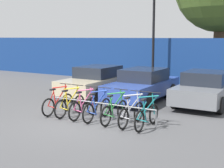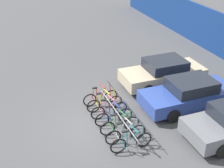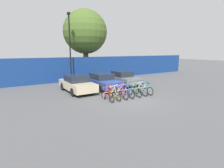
{
  "view_description": "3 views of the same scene",
  "coord_description": "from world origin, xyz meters",
  "px_view_note": "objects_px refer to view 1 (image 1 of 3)",
  "views": [
    {
      "loc": [
        5.92,
        -8.02,
        2.79
      ],
      "look_at": [
        0.66,
        0.83,
        1.22
      ],
      "focal_mm": 50.0,
      "sensor_mm": 36.0,
      "label": 1
    },
    {
      "loc": [
        10.53,
        -3.49,
        7.83
      ],
      "look_at": [
        -0.73,
        0.83,
        1.38
      ],
      "focal_mm": 50.0,
      "sensor_mm": 36.0,
      "label": 2
    },
    {
      "loc": [
        -7.46,
        -9.47,
        3.38
      ],
      "look_at": [
        -0.15,
        1.96,
        0.82
      ],
      "focal_mm": 28.0,
      "sensor_mm": 36.0,
      "label": 3
    }
  ],
  "objects_px": {
    "bicycle_silver": "(131,114)",
    "car_grey": "(205,89)",
    "lamp_post": "(154,15)",
    "bike_rack": "(101,105)",
    "bicycle_pink": "(84,107)",
    "bicycle_red": "(58,103)",
    "bicycle_blue": "(97,109)",
    "bicycle_green": "(114,111)",
    "bicycle_yellow": "(70,105)",
    "car_blue": "(143,85)",
    "car_beige": "(97,81)",
    "bicycle_teal": "(147,116)"
  },
  "relations": [
    {
      "from": "bicycle_silver",
      "to": "lamp_post",
      "type": "bearing_deg",
      "value": 110.05
    },
    {
      "from": "bicycle_silver",
      "to": "car_blue",
      "type": "bearing_deg",
      "value": 111.05
    },
    {
      "from": "bike_rack",
      "to": "bicycle_teal",
      "type": "height_order",
      "value": "bicycle_teal"
    },
    {
      "from": "car_grey",
      "to": "bicycle_red",
      "type": "bearing_deg",
      "value": -135.94
    },
    {
      "from": "bicycle_yellow",
      "to": "bicycle_pink",
      "type": "relative_size",
      "value": 1.0
    },
    {
      "from": "bicycle_teal",
      "to": "car_beige",
      "type": "height_order",
      "value": "car_beige"
    },
    {
      "from": "bicycle_yellow",
      "to": "bike_rack",
      "type": "bearing_deg",
      "value": 9.68
    },
    {
      "from": "bicycle_yellow",
      "to": "car_blue",
      "type": "height_order",
      "value": "car_blue"
    },
    {
      "from": "bicycle_red",
      "to": "car_grey",
      "type": "xyz_separation_m",
      "value": [
        4.25,
        4.11,
        0.31
      ]
    },
    {
      "from": "car_beige",
      "to": "car_grey",
      "type": "height_order",
      "value": "same"
    },
    {
      "from": "bicycle_green",
      "to": "lamp_post",
      "type": "xyz_separation_m",
      "value": [
        -2.1,
        7.97,
        3.58
      ]
    },
    {
      "from": "bicycle_silver",
      "to": "bicycle_pink",
      "type": "bearing_deg",
      "value": -178.76
    },
    {
      "from": "car_beige",
      "to": "car_blue",
      "type": "xyz_separation_m",
      "value": [
        2.39,
        -0.0,
        0.0
      ]
    },
    {
      "from": "lamp_post",
      "to": "bike_rack",
      "type": "bearing_deg",
      "value": -79.23
    },
    {
      "from": "bicycle_red",
      "to": "bicycle_pink",
      "type": "distance_m",
      "value": 1.16
    },
    {
      "from": "bicycle_green",
      "to": "car_beige",
      "type": "distance_m",
      "value": 4.87
    },
    {
      "from": "bicycle_green",
      "to": "bicycle_yellow",
      "type": "bearing_deg",
      "value": -176.48
    },
    {
      "from": "car_blue",
      "to": "car_grey",
      "type": "relative_size",
      "value": 1.12
    },
    {
      "from": "bicycle_pink",
      "to": "bicycle_teal",
      "type": "xyz_separation_m",
      "value": [
        2.38,
        0.0,
        0.0
      ]
    },
    {
      "from": "bicycle_blue",
      "to": "car_grey",
      "type": "height_order",
      "value": "car_grey"
    },
    {
      "from": "bike_rack",
      "to": "bicycle_pink",
      "type": "distance_m",
      "value": 0.64
    },
    {
      "from": "bicycle_teal",
      "to": "car_blue",
      "type": "height_order",
      "value": "car_blue"
    },
    {
      "from": "bicycle_pink",
      "to": "bicycle_silver",
      "type": "relative_size",
      "value": 1.0
    },
    {
      "from": "bicycle_blue",
      "to": "car_blue",
      "type": "distance_m",
      "value": 3.74
    },
    {
      "from": "bicycle_pink",
      "to": "lamp_post",
      "type": "relative_size",
      "value": 0.24
    },
    {
      "from": "bicycle_red",
      "to": "car_beige",
      "type": "height_order",
      "value": "car_beige"
    },
    {
      "from": "bicycle_blue",
      "to": "car_beige",
      "type": "distance_m",
      "value": 4.48
    },
    {
      "from": "bicycle_yellow",
      "to": "bicycle_silver",
      "type": "xyz_separation_m",
      "value": [
        2.44,
        0.0,
        0.0
      ]
    },
    {
      "from": "bicycle_yellow",
      "to": "car_blue",
      "type": "relative_size",
      "value": 0.39
    },
    {
      "from": "bicycle_green",
      "to": "bicycle_blue",
      "type": "bearing_deg",
      "value": -176.48
    },
    {
      "from": "bike_rack",
      "to": "lamp_post",
      "type": "height_order",
      "value": "lamp_post"
    },
    {
      "from": "bicycle_red",
      "to": "bicycle_green",
      "type": "distance_m",
      "value": 2.38
    },
    {
      "from": "bicycle_blue",
      "to": "bicycle_teal",
      "type": "relative_size",
      "value": 1.0
    },
    {
      "from": "bicycle_red",
      "to": "bicycle_blue",
      "type": "relative_size",
      "value": 1.0
    },
    {
      "from": "car_beige",
      "to": "car_grey",
      "type": "distance_m",
      "value": 5.01
    },
    {
      "from": "bicycle_green",
      "to": "car_blue",
      "type": "relative_size",
      "value": 0.39
    },
    {
      "from": "bicycle_silver",
      "to": "lamp_post",
      "type": "distance_m",
      "value": 9.15
    },
    {
      "from": "bicycle_yellow",
      "to": "bicycle_teal",
      "type": "xyz_separation_m",
      "value": [
        2.98,
        0.0,
        0.0
      ]
    },
    {
      "from": "bicycle_red",
      "to": "bicycle_silver",
      "type": "height_order",
      "value": "same"
    },
    {
      "from": "bicycle_blue",
      "to": "car_beige",
      "type": "xyz_separation_m",
      "value": [
        -2.45,
        3.73,
        0.31
      ]
    },
    {
      "from": "bicycle_pink",
      "to": "car_grey",
      "type": "relative_size",
      "value": 0.43
    },
    {
      "from": "bicycle_silver",
      "to": "car_grey",
      "type": "distance_m",
      "value": 4.31
    },
    {
      "from": "car_beige",
      "to": "bicycle_pink",
      "type": "bearing_deg",
      "value": -63.05
    },
    {
      "from": "bicycle_red",
      "to": "bicycle_blue",
      "type": "distance_m",
      "value": 1.71
    },
    {
      "from": "lamp_post",
      "to": "bicycle_silver",
      "type": "bearing_deg",
      "value": -71.19
    },
    {
      "from": "bicycle_pink",
      "to": "car_beige",
      "type": "distance_m",
      "value": 4.2
    },
    {
      "from": "bicycle_green",
      "to": "bicycle_silver",
      "type": "distance_m",
      "value": 0.62
    },
    {
      "from": "lamp_post",
      "to": "bicycle_pink",
      "type": "bearing_deg",
      "value": -83.73
    },
    {
      "from": "car_blue",
      "to": "bicycle_teal",
      "type": "bearing_deg",
      "value": -63.22
    },
    {
      "from": "car_grey",
      "to": "bike_rack",
      "type": "bearing_deg",
      "value": -122.06
    }
  ]
}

